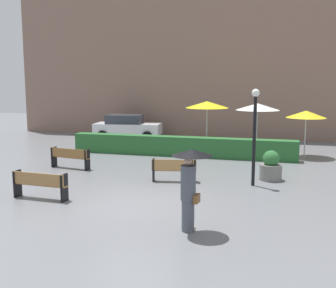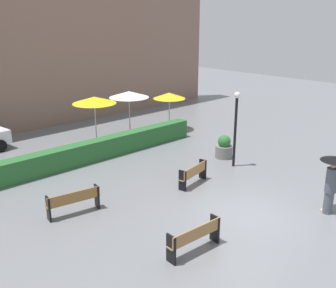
% 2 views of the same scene
% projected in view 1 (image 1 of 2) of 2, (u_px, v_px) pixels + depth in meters
% --- Properties ---
extents(ground_plane, '(60.00, 60.00, 0.00)m').
position_uv_depth(ground_plane, '(132.00, 204.00, 12.83)').
color(ground_plane, slate).
extents(bench_far_left, '(1.90, 0.63, 0.87)m').
position_uv_depth(bench_far_left, '(70.00, 156.00, 17.92)').
color(bench_far_left, olive).
rests_on(bench_far_left, ground).
extents(bench_near_left, '(1.89, 0.46, 0.87)m').
position_uv_depth(bench_near_left, '(40.00, 183.00, 13.30)').
color(bench_near_left, '#9E7242').
rests_on(bench_near_left, ground).
extents(bench_mid_center, '(1.69, 0.63, 0.85)m').
position_uv_depth(bench_mid_center, '(174.00, 168.00, 15.60)').
color(bench_mid_center, '#9E7242').
rests_on(bench_mid_center, ground).
extents(pedestrian_with_umbrella, '(1.02, 1.02, 2.10)m').
position_uv_depth(pedestrian_with_umbrella, '(190.00, 178.00, 10.34)').
color(pedestrian_with_umbrella, '#4C515B').
rests_on(pedestrian_with_umbrella, ground).
extents(planter_pot, '(0.83, 0.83, 1.14)m').
position_uv_depth(planter_pot, '(271.00, 167.00, 15.87)').
color(planter_pot, slate).
rests_on(planter_pot, ground).
extents(lamp_post, '(0.28, 0.28, 3.46)m').
position_uv_depth(lamp_post, '(255.00, 126.00, 14.78)').
color(lamp_post, black).
rests_on(lamp_post, ground).
extents(patio_umbrella_yellow, '(2.28, 2.28, 2.66)m').
position_uv_depth(patio_umbrella_yellow, '(207.00, 105.00, 22.06)').
color(patio_umbrella_yellow, silver).
rests_on(patio_umbrella_yellow, ground).
extents(patio_umbrella_white, '(2.27, 2.27, 2.56)m').
position_uv_depth(patio_umbrella_white, '(258.00, 107.00, 21.80)').
color(patio_umbrella_white, silver).
rests_on(patio_umbrella_white, ground).
extents(patio_umbrella_yellow_far, '(1.93, 1.93, 2.29)m').
position_uv_depth(patio_umbrella_yellow_far, '(306.00, 114.00, 20.44)').
color(patio_umbrella_yellow_far, silver).
rests_on(patio_umbrella_yellow_far, ground).
extents(hedge_strip, '(11.30, 0.70, 0.98)m').
position_uv_depth(hedge_strip, '(181.00, 146.00, 20.89)').
color(hedge_strip, '#28602D').
rests_on(hedge_strip, ground).
extents(building_facade, '(28.00, 1.20, 10.02)m').
position_uv_depth(building_facade, '(216.00, 61.00, 27.31)').
color(building_facade, '#846656').
rests_on(building_facade, ground).
extents(parked_car, '(4.38, 2.38, 1.57)m').
position_uv_depth(parked_car, '(127.00, 126.00, 26.85)').
color(parked_car, silver).
rests_on(parked_car, ground).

